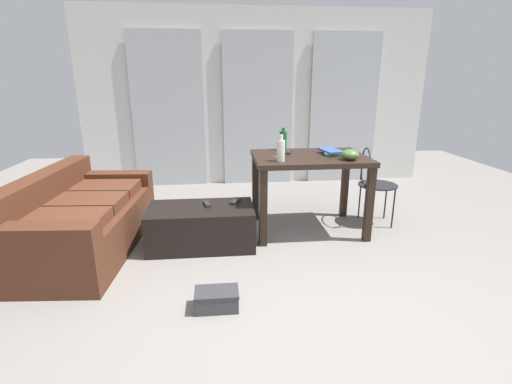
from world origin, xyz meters
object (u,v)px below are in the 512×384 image
at_px(bottle_far, 281,150).
at_px(tv_remote_on_table, 289,152).
at_px(wire_chair, 372,178).
at_px(tv_remote_secondary, 235,201).
at_px(shoebox, 217,299).
at_px(bowl, 350,155).
at_px(couch, 80,220).
at_px(coffee_table, 202,226).
at_px(craft_table, 309,167).
at_px(scissors, 278,157).
at_px(tv_remote_primary, 207,204).
at_px(book_stack, 332,152).
at_px(bottle_near, 283,140).

relative_size(bottle_far, tv_remote_on_table, 1.43).
bearing_deg(wire_chair, tv_remote_secondary, -168.94).
height_order(wire_chair, tv_remote_secondary, wire_chair).
height_order(tv_remote_on_table, shoebox, tv_remote_on_table).
relative_size(bowl, shoebox, 0.55).
bearing_deg(wire_chair, couch, -172.91).
bearing_deg(tv_remote_secondary, bottle_far, 19.73).
distance_m(coffee_table, shoebox, 1.08).
bearing_deg(coffee_table, shoebox, -82.60).
bearing_deg(craft_table, wire_chair, 8.45).
distance_m(coffee_table, craft_table, 1.24).
bearing_deg(bowl, coffee_table, -178.11).
bearing_deg(bowl, couch, -179.65).
distance_m(scissors, tv_remote_primary, 0.83).
distance_m(tv_remote_primary, shoebox, 1.17).
relative_size(bottle_far, scissors, 2.59).
height_order(bowl, book_stack, bowl).
xyz_separation_m(tv_remote_primary, shoebox, (0.08, -1.12, -0.33)).
bearing_deg(coffee_table, craft_table, 14.76).
height_order(scissors, tv_remote_secondary, scissors).
xyz_separation_m(book_stack, tv_remote_on_table, (-0.42, 0.12, -0.02)).
bearing_deg(coffee_table, scissors, 16.26).
height_order(book_stack, shoebox, book_stack).
bearing_deg(craft_table, bottle_far, -144.44).
height_order(bottle_near, bowl, bottle_near).
height_order(craft_table, wire_chair, wire_chair).
bearing_deg(tv_remote_primary, shoebox, -97.70).
height_order(couch, bowl, bowl).
relative_size(tv_remote_secondary, shoebox, 0.53).
bearing_deg(couch, bottle_far, 0.48).
bearing_deg(scissors, bottle_far, -90.20).
bearing_deg(bottle_far, book_stack, 25.89).
xyz_separation_m(bottle_near, bottle_far, (-0.12, -0.58, 0.00)).
height_order(book_stack, tv_remote_secondary, book_stack).
relative_size(book_stack, tv_remote_on_table, 1.77).
bearing_deg(couch, tv_remote_primary, 1.21).
xyz_separation_m(couch, book_stack, (2.46, 0.30, 0.54)).
distance_m(bottle_far, tv_remote_secondary, 0.67).
distance_m(craft_table, tv_remote_on_table, 0.28).
bearing_deg(wire_chair, tv_remote_primary, -169.07).
bearing_deg(tv_remote_on_table, tv_remote_primary, -138.50).
bearing_deg(book_stack, bowl, -71.53).
bearing_deg(bowl, craft_table, 143.70).
bearing_deg(scissors, wire_chair, 9.37).
relative_size(wire_chair, shoebox, 2.77).
height_order(coffee_table, bottle_far, bottle_far).
distance_m(bottle_near, scissors, 0.44).
relative_size(couch, craft_table, 1.61).
bearing_deg(bottle_far, wire_chair, 18.24).
distance_m(craft_table, scissors, 0.37).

